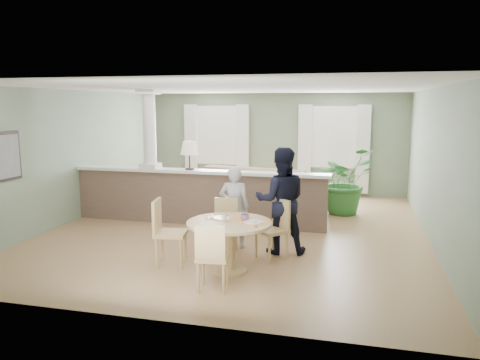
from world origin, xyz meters
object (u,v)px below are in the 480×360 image
(sofa, at_px, (245,191))
(chair_far_man, at_px, (275,226))
(houseplant, at_px, (344,181))
(chair_far_boy, at_px, (225,223))
(dining_table, at_px, (230,232))
(child_person, at_px, (234,207))
(man_person, at_px, (281,201))
(chair_near, at_px, (212,254))
(chair_side, at_px, (165,229))

(sofa, relative_size, chair_far_man, 3.44)
(houseplant, xyz_separation_m, chair_far_boy, (-1.79, -3.35, -0.24))
(dining_table, relative_size, child_person, 0.88)
(chair_far_man, bearing_deg, dining_table, -83.56)
(dining_table, distance_m, man_person, 1.24)
(chair_far_boy, xyz_separation_m, chair_near, (0.26, -1.58, 0.01))
(sofa, height_order, chair_far_man, sofa)
(chair_side, bearing_deg, man_person, -67.40)
(chair_far_boy, height_order, chair_side, chair_side)
(dining_table, bearing_deg, chair_near, -92.55)
(dining_table, bearing_deg, child_person, 101.60)
(chair_far_boy, bearing_deg, child_person, 70.48)
(houseplant, xyz_separation_m, chair_near, (-1.52, -4.93, -0.24))
(dining_table, bearing_deg, chair_side, 177.26)
(chair_far_boy, height_order, chair_far_man, chair_far_man)
(sofa, xyz_separation_m, chair_near, (0.65, -4.61, 0.03))
(chair_far_man, distance_m, chair_near, 1.62)
(chair_near, relative_size, chair_side, 0.90)
(houseplant, relative_size, chair_near, 1.63)
(sofa, bearing_deg, dining_table, -69.57)
(sofa, bearing_deg, chair_side, -84.73)
(houseplant, distance_m, chair_side, 4.82)
(child_person, bearing_deg, chair_side, 47.15)
(chair_near, height_order, child_person, child_person)
(chair_far_boy, relative_size, man_person, 0.52)
(chair_side, relative_size, child_person, 0.72)
(chair_side, height_order, man_person, man_person)
(chair_far_boy, height_order, man_person, man_person)
(chair_far_boy, distance_m, child_person, 0.39)
(dining_table, height_order, child_person, child_person)
(sofa, height_order, houseplant, houseplant)
(sofa, relative_size, dining_table, 2.63)
(chair_far_man, bearing_deg, child_person, -164.80)
(dining_table, relative_size, chair_far_man, 1.31)
(chair_far_boy, height_order, chair_near, chair_near)
(dining_table, height_order, chair_far_boy, chair_far_boy)
(dining_table, distance_m, child_person, 1.16)
(chair_far_man, distance_m, child_person, 0.87)
(sofa, xyz_separation_m, houseplant, (2.17, 0.32, 0.26))
(dining_table, bearing_deg, sofa, 100.07)
(houseplant, height_order, chair_far_boy, houseplant)
(sofa, relative_size, chair_side, 3.22)
(chair_near, height_order, chair_side, chair_side)
(chair_far_man, xyz_separation_m, child_person, (-0.76, 0.38, 0.18))
(houseplant, bearing_deg, child_person, -119.59)
(sofa, height_order, child_person, child_person)
(chair_far_man, height_order, chair_side, chair_side)
(man_person, bearing_deg, chair_side, 20.28)
(houseplant, relative_size, man_person, 0.85)
(child_person, bearing_deg, chair_far_man, 146.61)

